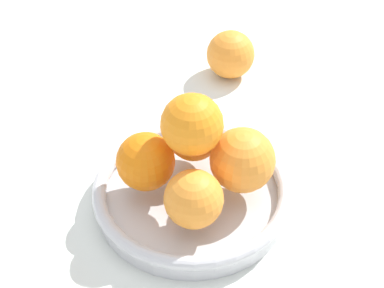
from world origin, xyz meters
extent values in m
plane|color=silver|center=(0.00, 0.00, 0.00)|extent=(4.00, 4.00, 0.00)
cylinder|color=silver|center=(0.00, 0.00, 0.01)|extent=(0.24, 0.24, 0.02)
torus|color=silver|center=(0.00, 0.00, 0.03)|extent=(0.25, 0.25, 0.02)
sphere|color=orange|center=(-0.05, -0.02, 0.07)|extent=(0.07, 0.07, 0.07)
sphere|color=orange|center=(0.02, -0.05, 0.07)|extent=(0.07, 0.07, 0.07)
sphere|color=orange|center=(0.05, 0.02, 0.07)|extent=(0.07, 0.07, 0.07)
sphere|color=orange|center=(-0.02, 0.06, 0.08)|extent=(0.08, 0.08, 0.08)
sphere|color=orange|center=(0.00, 0.00, 0.13)|extent=(0.07, 0.07, 0.07)
sphere|color=orange|center=(-0.28, -0.05, 0.04)|extent=(0.08, 0.08, 0.08)
camera|label=1|loc=(0.52, 0.20, 0.60)|focal=60.00mm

